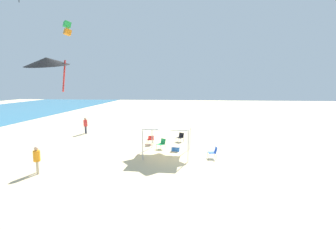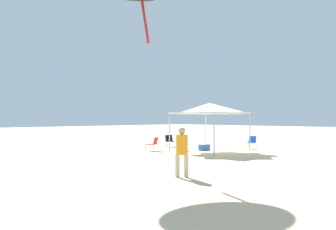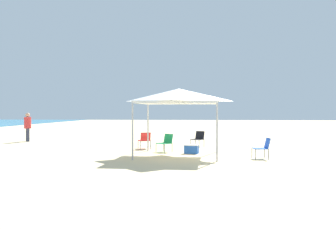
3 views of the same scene
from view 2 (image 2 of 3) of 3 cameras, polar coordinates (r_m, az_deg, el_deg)
The scene contains 8 objects.
ground at distance 21.63m, azimuth 10.38°, elevation -5.79°, with size 120.00×120.00×0.10m, color beige.
canopy_tent at distance 20.50m, azimuth 6.69°, elevation 1.02°, with size 3.49×3.42×2.82m.
folding_chair_left_of_tent at distance 20.93m, azimuth 2.48°, elevation -4.54°, with size 0.81×0.79×0.82m.
folding_chair_right_of_tent at distance 22.95m, azimuth 13.26°, elevation -4.17°, with size 0.61×0.69×0.82m.
folding_chair_facing_ocean at distance 23.72m, azimuth 0.27°, elevation -4.06°, with size 0.79×0.75×0.82m.
folding_chair_near_cooler at distance 21.03m, azimuth -2.42°, elevation -4.52°, with size 0.77×0.71×0.82m.
cooler_box at distance 21.47m, azimuth 5.85°, elevation -5.17°, with size 0.51×0.68×0.40m.
person_watching_sky at distance 11.76m, azimuth 2.24°, elevation -5.31°, with size 0.39×0.39×1.66m.
Camera 2 is at (-12.06, 17.84, 1.97)m, focal length 37.90 mm.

